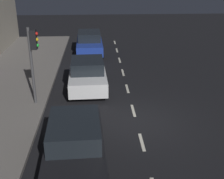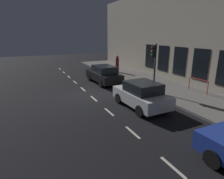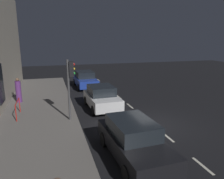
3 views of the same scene
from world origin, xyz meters
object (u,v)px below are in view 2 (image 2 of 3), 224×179
Objects in this scene: parked_car_0 at (104,74)px; pedestrian_0 at (117,65)px; traffic_light at (154,58)px; parked_car_1 at (141,95)px.

pedestrian_0 is at bearing 45.63° from parked_car_0.
parked_car_0 is (-1.99, 4.61, -1.84)m from traffic_light.
parked_car_0 is 6.57m from parked_car_1.
pedestrian_0 is at bearing 69.56° from parked_car_1.
traffic_light is 0.79× the size of parked_car_0.
parked_car_1 is 10.52m from pedestrian_0.
pedestrian_0 is (1.08, 8.02, -1.62)m from traffic_light.
parked_car_0 is 2.38× the size of pedestrian_0.
parked_car_0 is 4.60m from pedestrian_0.
traffic_light reaches higher than pedestrian_0.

